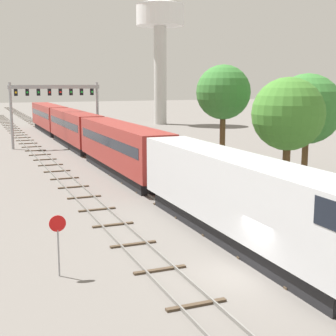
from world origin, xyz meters
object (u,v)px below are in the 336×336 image
at_px(trackside_tree_left, 288,114).
at_px(signal_gantry, 55,99).
at_px(stop_sign, 58,237).
at_px(trackside_tree_right, 307,109).
at_px(passenger_train, 93,136).
at_px(water_tower, 160,26).
at_px(trackside_tree_mid, 223,93).

bearing_deg(trackside_tree_left, signal_gantry, 105.56).
relative_size(stop_sign, trackside_tree_right, 0.30).
relative_size(passenger_train, water_tower, 3.48).
bearing_deg(trackside_tree_left, trackside_tree_mid, 82.23).
distance_m(passenger_train, signal_gantry, 12.18).
xyz_separation_m(passenger_train, trackside_tree_mid, (10.00, -13.01, 5.11)).
relative_size(passenger_train, stop_sign, 30.52).
xyz_separation_m(signal_gantry, water_tower, (26.47, 29.00, 13.49)).
xyz_separation_m(signal_gantry, trackside_tree_right, (16.60, -31.74, -0.04)).
distance_m(signal_gantry, trackside_tree_right, 35.82).
height_order(passenger_train, trackside_tree_left, trackside_tree_left).
height_order(water_tower, trackside_tree_right, water_tower).
relative_size(water_tower, trackside_tree_left, 2.77).
bearing_deg(trackside_tree_right, passenger_train, 125.12).
height_order(water_tower, stop_sign, water_tower).
bearing_deg(signal_gantry, water_tower, 47.62).
bearing_deg(trackside_tree_mid, stop_sign, -132.99).
height_order(water_tower, trackside_tree_left, water_tower).
bearing_deg(water_tower, signal_gantry, -132.38).
bearing_deg(signal_gantry, stop_sign, -99.61).
height_order(trackside_tree_left, trackside_tree_mid, trackside_tree_mid).
distance_m(stop_sign, trackside_tree_left, 20.50).
relative_size(passenger_train, signal_gantry, 7.26).
bearing_deg(stop_sign, water_tower, 65.42).
bearing_deg(trackside_tree_left, water_tower, 76.46).
xyz_separation_m(passenger_train, signal_gantry, (-2.25, 11.33, 3.84)).
relative_size(water_tower, trackside_tree_right, 2.66).
bearing_deg(trackside_tree_mid, trackside_tree_right, -59.50).
bearing_deg(passenger_train, trackside_tree_right, -54.88).
distance_m(stop_sign, trackside_tree_mid, 29.90).
xyz_separation_m(trackside_tree_left, trackside_tree_right, (6.15, 5.79, -0.03)).
relative_size(trackside_tree_left, trackside_tree_mid, 0.88).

